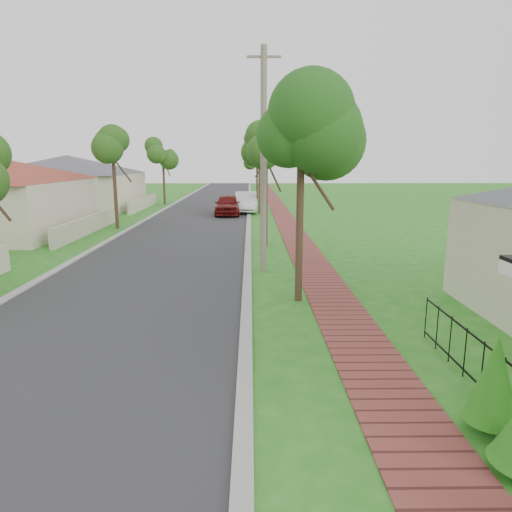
% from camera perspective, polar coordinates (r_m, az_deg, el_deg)
% --- Properties ---
extents(ground, '(160.00, 160.00, 0.00)m').
position_cam_1_polar(ground, '(7.46, -6.97, -21.84)').
color(ground, '#25711B').
rests_on(ground, ground).
extents(road, '(7.00, 120.00, 0.02)m').
position_cam_1_polar(road, '(26.76, -8.79, 2.82)').
color(road, '#28282B').
rests_on(road, ground).
extents(kerb_right, '(0.30, 120.00, 0.10)m').
position_cam_1_polar(kerb_right, '(26.49, -0.94, 2.87)').
color(kerb_right, '#9E9E99').
rests_on(kerb_right, ground).
extents(kerb_left, '(0.30, 120.00, 0.10)m').
position_cam_1_polar(kerb_left, '(27.51, -16.35, 2.73)').
color(kerb_left, '#9E9E99').
rests_on(kerb_left, ground).
extents(sidewalk, '(1.50, 120.00, 0.03)m').
position_cam_1_polar(sidewalk, '(26.61, 4.67, 2.87)').
color(sidewalk, brown).
rests_on(sidewalk, ground).
extents(street_trees, '(10.70, 37.65, 5.89)m').
position_cam_1_polar(street_trees, '(33.21, -7.16, 12.45)').
color(street_trees, '#382619').
rests_on(street_trees, ground).
extents(far_house_grey, '(15.56, 15.56, 4.60)m').
position_cam_1_polar(far_house_grey, '(43.18, -22.34, 8.59)').
color(far_house_grey, beige).
rests_on(far_house_grey, ground).
extents(parked_car_red, '(1.96, 4.69, 1.59)m').
position_cam_1_polar(parked_car_red, '(35.35, -3.58, 6.40)').
color(parked_car_red, '#5E0F0E').
rests_on(parked_car_red, ground).
extents(parked_car_white, '(1.75, 4.93, 1.62)m').
position_cam_1_polar(parked_car_white, '(37.32, -1.27, 6.74)').
color(parked_car_white, white).
rests_on(parked_car_white, ground).
extents(near_tree, '(2.35, 2.35, 6.04)m').
position_cam_1_polar(near_tree, '(13.26, 5.70, 14.78)').
color(near_tree, '#382619').
rests_on(near_tree, ground).
extents(utility_pole, '(1.20, 0.24, 8.07)m').
position_cam_1_polar(utility_pole, '(16.95, 0.94, 11.73)').
color(utility_pole, gray).
rests_on(utility_pole, ground).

